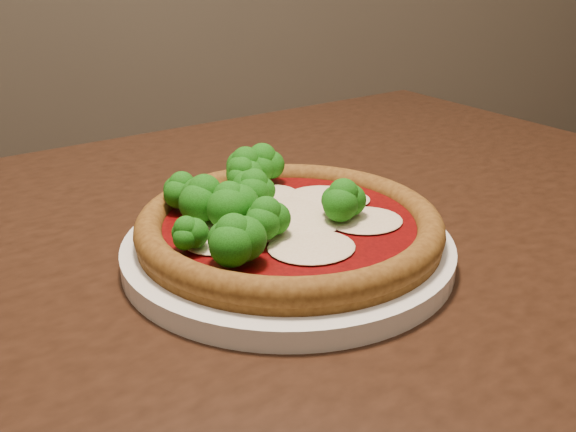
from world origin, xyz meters
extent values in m
cube|color=black|center=(0.02, 0.09, 0.73)|extent=(1.36, 1.11, 0.04)
cylinder|color=black|center=(0.42, 0.58, 0.35)|extent=(0.06, 0.06, 0.71)
cylinder|color=white|center=(0.06, 0.04, 0.76)|extent=(0.29, 0.29, 0.02)
cylinder|color=brown|center=(0.06, 0.05, 0.77)|extent=(0.26, 0.26, 0.01)
torus|color=brown|center=(0.06, 0.05, 0.78)|extent=(0.27, 0.27, 0.02)
cylinder|color=#660405|center=(0.06, 0.05, 0.78)|extent=(0.22, 0.22, 0.00)
ellipsoid|color=beige|center=(0.06, 0.04, 0.78)|extent=(0.09, 0.09, 0.01)
ellipsoid|color=beige|center=(0.10, 0.09, 0.78)|extent=(0.07, 0.06, 0.01)
ellipsoid|color=beige|center=(0.00, 0.07, 0.78)|extent=(0.07, 0.06, 0.01)
ellipsoid|color=beige|center=(0.12, 0.08, 0.78)|extent=(0.05, 0.05, 0.00)
ellipsoid|color=beige|center=(0.02, 0.13, 0.78)|extent=(0.05, 0.04, 0.00)
ellipsoid|color=beige|center=(-0.01, 0.02, 0.78)|extent=(0.06, 0.05, 0.00)
ellipsoid|color=beige|center=(0.12, 0.03, 0.78)|extent=(0.07, 0.06, 0.01)
ellipsoid|color=beige|center=(0.06, -0.01, 0.78)|extent=(0.07, 0.06, 0.01)
ellipsoid|color=beige|center=(0.06, 0.11, 0.78)|extent=(0.05, 0.05, 0.00)
ellipsoid|color=beige|center=(0.05, 0.05, 0.78)|extent=(0.11, 0.10, 0.01)
ellipsoid|color=#1E8315|center=(0.04, 0.08, 0.81)|extent=(0.04, 0.04, 0.04)
ellipsoid|color=#1E8315|center=(0.04, 0.14, 0.81)|extent=(0.05, 0.05, 0.04)
ellipsoid|color=#1E8315|center=(-0.03, 0.01, 0.80)|extent=(0.03, 0.03, 0.03)
ellipsoid|color=#1E8315|center=(0.03, 0.12, 0.80)|extent=(0.04, 0.04, 0.03)
ellipsoid|color=#1E8315|center=(-0.03, 0.10, 0.80)|extent=(0.04, 0.04, 0.03)
ellipsoid|color=#1E8315|center=(0.00, -0.02, 0.81)|extent=(0.05, 0.05, 0.04)
ellipsoid|color=#1E8315|center=(0.03, 0.01, 0.81)|extent=(0.04, 0.04, 0.04)
ellipsoid|color=#1E8315|center=(0.06, 0.14, 0.81)|extent=(0.05, 0.05, 0.04)
ellipsoid|color=#1E8315|center=(0.01, 0.05, 0.81)|extent=(0.05, 0.05, 0.04)
ellipsoid|color=#1E8315|center=(-0.01, 0.06, 0.81)|extent=(0.05, 0.05, 0.04)
ellipsoid|color=#1E8315|center=(0.10, 0.03, 0.81)|extent=(0.05, 0.05, 0.04)
camera|label=1|loc=(-0.07, -0.44, 1.01)|focal=40.00mm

